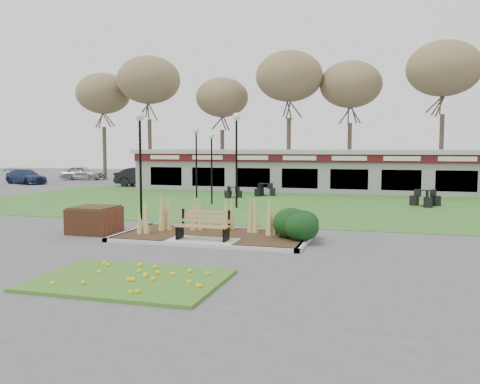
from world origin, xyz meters
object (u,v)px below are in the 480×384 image
(bistro_set_c, at_px, (264,191))
(car_blue, at_px, (26,177))
(bistro_set_a, at_px, (232,194))
(lamp_post_mid_left, at_px, (212,152))
(car_black, at_px, (145,177))
(car_silver, at_px, (82,173))
(bistro_set_d, at_px, (426,201))
(food_pavilion, at_px, (303,170))
(park_bench, at_px, (204,225))
(brick_planter, at_px, (95,220))
(lamp_post_mid_right, at_px, (236,139))
(lamp_post_near_left, at_px, (140,142))
(lamp_post_far_left, at_px, (196,147))

(bistro_set_c, relative_size, car_blue, 0.34)
(bistro_set_a, relative_size, car_blue, 0.29)
(lamp_post_mid_left, relative_size, bistro_set_a, 3.17)
(car_black, bearing_deg, car_silver, 55.59)
(bistro_set_d, bearing_deg, food_pavilion, 136.78)
(park_bench, relative_size, car_blue, 0.40)
(park_bench, height_order, car_blue, car_blue)
(brick_planter, distance_m, food_pavilion, 19.49)
(car_blue, bearing_deg, car_black, -69.34)
(car_blue, bearing_deg, lamp_post_mid_left, -98.04)
(park_bench, xyz_separation_m, brick_planter, (-4.40, 0.75, -0.11))
(park_bench, bearing_deg, bistro_set_d, 59.37)
(park_bench, bearing_deg, food_pavilion, 90.00)
(bistro_set_a, bearing_deg, lamp_post_mid_right, -70.29)
(bistro_set_a, relative_size, car_black, 0.26)
(bistro_set_d, bearing_deg, lamp_post_near_left, -144.43)
(lamp_post_far_left, bearing_deg, food_pavilion, 49.04)
(brick_planter, distance_m, lamp_post_mid_right, 9.46)
(bistro_set_a, distance_m, car_blue, 21.08)
(lamp_post_near_left, distance_m, lamp_post_mid_right, 5.77)
(lamp_post_mid_right, height_order, car_silver, lamp_post_mid_right)
(car_silver, bearing_deg, bistro_set_c, -131.46)
(lamp_post_mid_right, xyz_separation_m, car_blue, (-21.81, 11.44, -2.85))
(bistro_set_c, bearing_deg, lamp_post_near_left, -101.72)
(lamp_post_mid_right, bearing_deg, car_blue, 152.32)
(park_bench, height_order, lamp_post_mid_right, lamp_post_mid_right)
(lamp_post_mid_left, bearing_deg, lamp_post_near_left, -98.30)
(bistro_set_c, distance_m, car_blue, 22.12)
(park_bench, distance_m, lamp_post_far_left, 14.73)
(lamp_post_far_left, xyz_separation_m, car_silver, (-16.67, 13.29, -2.42))
(car_blue, bearing_deg, lamp_post_near_left, -111.86)
(lamp_post_far_left, relative_size, bistro_set_d, 2.70)
(lamp_post_near_left, bearing_deg, car_black, 116.39)
(bistro_set_d, bearing_deg, car_black, 157.43)
(park_bench, relative_size, lamp_post_mid_right, 0.36)
(lamp_post_near_left, xyz_separation_m, lamp_post_mid_left, (0.92, 6.32, -0.50))
(lamp_post_near_left, distance_m, bistro_set_d, 14.86)
(brick_planter, bearing_deg, car_black, 112.25)
(food_pavilion, distance_m, car_silver, 23.20)
(lamp_post_far_left, height_order, bistro_set_a, lamp_post_far_left)
(bistro_set_a, height_order, car_silver, car_silver)
(brick_planter, relative_size, lamp_post_far_left, 0.35)
(bistro_set_c, distance_m, car_black, 11.96)
(car_blue, bearing_deg, lamp_post_far_left, -92.99)
(bistro_set_a, bearing_deg, bistro_set_d, -8.14)
(bistro_set_a, bearing_deg, park_bench, -76.37)
(park_bench, relative_size, car_black, 0.37)
(bistro_set_c, bearing_deg, food_pavilion, 63.05)
(brick_planter, relative_size, car_blue, 0.36)
(food_pavilion, bearing_deg, brick_planter, -103.06)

